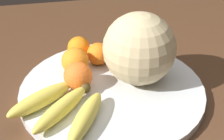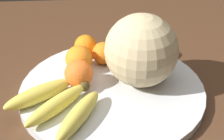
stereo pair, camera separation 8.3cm
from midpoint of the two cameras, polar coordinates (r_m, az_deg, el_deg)
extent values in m
cube|color=#4C301E|center=(0.89, -7.63, -4.87)|extent=(1.55, 1.11, 0.04)
cylinder|color=silver|center=(0.86, -2.75, -3.42)|extent=(0.42, 0.42, 0.02)
torus|color=#47382D|center=(0.86, -2.76, -3.21)|extent=(0.42, 0.42, 0.01)
sphere|color=#C6B284|center=(0.84, 1.39, 3.19)|extent=(0.17, 0.17, 0.17)
sphere|color=#473819|center=(0.83, -7.02, -2.81)|extent=(0.03, 0.03, 0.03)
ellipsoid|color=#DBC64C|center=(0.81, -13.74, -4.48)|extent=(0.16, 0.12, 0.04)
ellipsoid|color=#DBC64C|center=(0.78, -10.85, -5.96)|extent=(0.14, 0.15, 0.03)
ellipsoid|color=#DBC64C|center=(0.75, -7.46, -7.34)|extent=(0.11, 0.16, 0.04)
sphere|color=orange|center=(0.84, -8.15, -1.15)|extent=(0.07, 0.07, 0.07)
sphere|color=orange|center=(0.96, -7.55, 3.32)|extent=(0.06, 0.06, 0.06)
sphere|color=orange|center=(0.93, -4.68, 2.39)|extent=(0.06, 0.06, 0.06)
sphere|color=orange|center=(0.98, 1.45, 4.20)|extent=(0.06, 0.06, 0.06)
sphere|color=orange|center=(0.90, -8.07, 1.29)|extent=(0.07, 0.07, 0.07)
sphere|color=orange|center=(0.96, -1.82, 3.93)|extent=(0.06, 0.06, 0.06)
cube|color=white|center=(0.95, -0.64, 1.18)|extent=(0.10, 0.06, 0.00)
camera|label=1|loc=(0.04, -92.86, -1.89)|focal=60.00mm
camera|label=2|loc=(0.04, 87.14, 1.89)|focal=60.00mm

